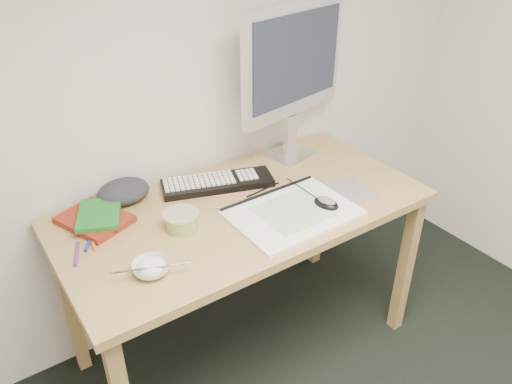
# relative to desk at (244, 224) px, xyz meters

# --- Properties ---
(desk) EXTENTS (1.40, 0.70, 0.75)m
(desk) POSITION_rel_desk_xyz_m (0.00, 0.00, 0.00)
(desk) COLOR #A3834B
(desk) RESTS_ON ground
(mousepad) EXTENTS (0.25, 0.23, 0.00)m
(mousepad) POSITION_rel_desk_xyz_m (0.38, -0.14, 0.08)
(mousepad) COLOR gray
(mousepad) RESTS_ON desk
(sketchpad) EXTENTS (0.46, 0.33, 0.01)m
(sketchpad) POSITION_rel_desk_xyz_m (0.12, -0.15, 0.09)
(sketchpad) COLOR white
(sketchpad) RESTS_ON desk
(keyboard) EXTENTS (0.47, 0.28, 0.03)m
(keyboard) POSITION_rel_desk_xyz_m (-0.01, 0.19, 0.10)
(keyboard) COLOR black
(keyboard) RESTS_ON desk
(monitor) EXTENTS (0.57, 0.21, 0.67)m
(monitor) POSITION_rel_desk_xyz_m (0.41, 0.25, 0.50)
(monitor) COLOR silver
(monitor) RESTS_ON desk
(mouse) EXTENTS (0.09, 0.12, 0.04)m
(mouse) POSITION_rel_desk_xyz_m (0.25, -0.18, 0.11)
(mouse) COLOR black
(mouse) RESTS_ON sketchpad
(rice_bowl) EXTENTS (0.14, 0.14, 0.04)m
(rice_bowl) POSITION_rel_desk_xyz_m (-0.45, -0.16, 0.10)
(rice_bowl) COLOR silver
(rice_bowl) RESTS_ON desk
(chopsticks) EXTENTS (0.22, 0.10, 0.02)m
(chopsticks) POSITION_rel_desk_xyz_m (-0.46, -0.19, 0.12)
(chopsticks) COLOR #B8B8BA
(chopsticks) RESTS_ON rice_bowl
(fruit_tub) EXTENTS (0.15, 0.15, 0.06)m
(fruit_tub) POSITION_rel_desk_xyz_m (-0.26, 0.01, 0.11)
(fruit_tub) COLOR #CFC949
(fruit_tub) RESTS_ON desk
(book_red) EXTENTS (0.26, 0.29, 0.02)m
(book_red) POSITION_rel_desk_xyz_m (-0.51, 0.21, 0.09)
(book_red) COLOR maroon
(book_red) RESTS_ON desk
(book_green) EXTENTS (0.22, 0.24, 0.02)m
(book_green) POSITION_rel_desk_xyz_m (-0.49, 0.20, 0.12)
(book_green) COLOR #1A6A21
(book_green) RESTS_ON book_red
(cloth_lump) EXTENTS (0.20, 0.17, 0.07)m
(cloth_lump) POSITION_rel_desk_xyz_m (-0.36, 0.30, 0.12)
(cloth_lump) COLOR #27292F
(cloth_lump) RESTS_ON desk
(pencil_pink) EXTENTS (0.15, 0.08, 0.01)m
(pencil_pink) POSITION_rel_desk_xyz_m (0.01, 0.09, 0.09)
(pencil_pink) COLOR pink
(pencil_pink) RESTS_ON desk
(pencil_tan) EXTENTS (0.17, 0.10, 0.01)m
(pencil_tan) POSITION_rel_desk_xyz_m (-0.04, 0.01, 0.09)
(pencil_tan) COLOR tan
(pencil_tan) RESTS_ON desk
(pencil_black) EXTENTS (0.17, 0.03, 0.01)m
(pencil_black) POSITION_rel_desk_xyz_m (0.13, 0.05, 0.09)
(pencil_black) COLOR black
(pencil_black) RESTS_ON desk
(marker_blue) EXTENTS (0.08, 0.11, 0.01)m
(marker_blue) POSITION_rel_desk_xyz_m (-0.56, 0.11, 0.09)
(marker_blue) COLOR navy
(marker_blue) RESTS_ON desk
(marker_orange) EXTENTS (0.03, 0.12, 0.01)m
(marker_orange) POSITION_rel_desk_xyz_m (-0.56, 0.10, 0.09)
(marker_orange) COLOR orange
(marker_orange) RESTS_ON desk
(marker_purple) EXTENTS (0.06, 0.12, 0.01)m
(marker_purple) POSITION_rel_desk_xyz_m (-0.62, 0.06, 0.09)
(marker_purple) COLOR #682485
(marker_purple) RESTS_ON desk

